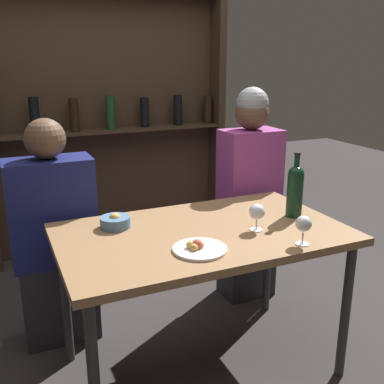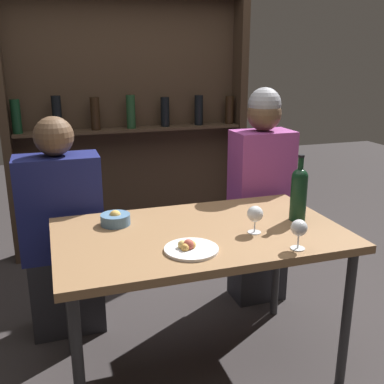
% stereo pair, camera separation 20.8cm
% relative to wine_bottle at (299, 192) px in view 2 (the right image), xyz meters
% --- Properties ---
extents(ground_plane, '(10.00, 10.00, 0.00)m').
position_rel_wine_bottle_xyz_m(ground_plane, '(-0.49, 0.01, -0.87)').
color(ground_plane, '#332D2D').
extents(dining_table, '(1.29, 0.77, 0.73)m').
position_rel_wine_bottle_xyz_m(dining_table, '(-0.49, 0.01, -0.21)').
color(dining_table, olive).
rests_on(dining_table, ground_plane).
extents(wine_rack_wall, '(1.84, 0.21, 2.20)m').
position_rel_wine_bottle_xyz_m(wine_rack_wall, '(-0.49, 1.67, 0.26)').
color(wine_rack_wall, '#38281C').
rests_on(wine_rack_wall, ground_plane).
extents(wine_bottle, '(0.08, 0.08, 0.32)m').
position_rel_wine_bottle_xyz_m(wine_bottle, '(0.00, 0.00, 0.00)').
color(wine_bottle, black).
rests_on(wine_bottle, dining_table).
extents(wine_glass_0, '(0.07, 0.07, 0.13)m').
position_rel_wine_bottle_xyz_m(wine_glass_0, '(-0.18, -0.30, -0.05)').
color(wine_glass_0, silver).
rests_on(wine_glass_0, dining_table).
extents(wine_glass_1, '(0.07, 0.07, 0.12)m').
position_rel_wine_bottle_xyz_m(wine_glass_1, '(-0.27, -0.09, -0.06)').
color(wine_glass_1, silver).
rests_on(wine_glass_1, dining_table).
extents(food_plate_0, '(0.22, 0.22, 0.05)m').
position_rel_wine_bottle_xyz_m(food_plate_0, '(-0.60, -0.18, -0.13)').
color(food_plate_0, white).
rests_on(food_plate_0, dining_table).
extents(snack_bowl, '(0.14, 0.14, 0.07)m').
position_rel_wine_bottle_xyz_m(snack_bowl, '(-0.84, 0.21, -0.11)').
color(snack_bowl, '#4C7299').
rests_on(snack_bowl, dining_table).
extents(seated_person_left, '(0.43, 0.22, 1.20)m').
position_rel_wine_bottle_xyz_m(seated_person_left, '(-1.08, 0.56, -0.31)').
color(seated_person_left, '#26262B').
rests_on(seated_person_left, ground_plane).
extents(seated_person_right, '(0.35, 0.22, 1.32)m').
position_rel_wine_bottle_xyz_m(seated_person_right, '(0.09, 0.56, -0.22)').
color(seated_person_right, '#26262B').
rests_on(seated_person_right, ground_plane).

